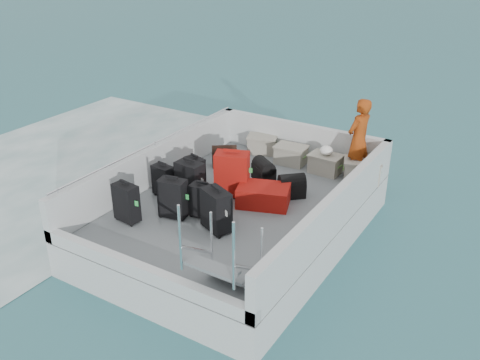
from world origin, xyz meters
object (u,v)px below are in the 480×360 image
object	(u,v)px
suitcase_6	(216,211)
crate_2	(325,165)
suitcase_7	(203,201)
passenger	(358,139)
suitcase_2	(195,172)
suitcase_4	(190,181)
suitcase_5	(232,174)
suitcase_3	(173,199)
crate_0	(262,145)
crate_1	(291,155)
suitcase_0	(126,203)
suitcase_1	(163,181)
suitcase_8	(263,196)
crate_3	(362,171)

from	to	relation	value
suitcase_6	crate_2	bearing A→B (deg)	103.05
suitcase_7	crate_2	size ratio (longest dim) A/B	1.01
passenger	suitcase_2	bearing A→B (deg)	-34.52
suitcase_4	passenger	bearing A→B (deg)	52.53
suitcase_5	suitcase_3	bearing A→B (deg)	-129.46
crate_0	suitcase_5	bearing A→B (deg)	-75.58
crate_1	suitcase_6	bearing A→B (deg)	-86.34
suitcase_4	crate_2	bearing A→B (deg)	60.03
suitcase_2	suitcase_0	bearing A→B (deg)	-79.03
suitcase_4	crate_2	xyz separation A→B (m)	(1.52, 2.22, -0.17)
suitcase_5	suitcase_2	bearing A→B (deg)	160.64
suitcase_1	passenger	bearing A→B (deg)	51.44
suitcase_3	crate_0	xyz separation A→B (m)	(-0.13, 3.11, -0.16)
suitcase_7	suitcase_8	xyz separation A→B (m)	(0.61, 0.88, -0.11)
suitcase_0	crate_0	distance (m)	3.61
suitcase_4	crate_1	bearing A→B (deg)	75.76
suitcase_2	suitcase_5	bearing A→B (deg)	18.70
suitcase_2	crate_0	bearing A→B (deg)	98.78
crate_0	suitcase_1	bearing A→B (deg)	-100.59
suitcase_8	suitcase_4	bearing A→B (deg)	93.62
suitcase_8	passenger	distance (m)	2.14
suitcase_1	suitcase_3	size ratio (longest dim) A/B	0.85
suitcase_4	crate_1	distance (m)	2.40
crate_0	crate_1	xyz separation A→B (m)	(0.75, -0.20, 0.00)
suitcase_5	suitcase_1	bearing A→B (deg)	-168.33
suitcase_2	suitcase_4	world-z (taller)	suitcase_4
suitcase_0	crate_2	bearing A→B (deg)	67.46
suitcase_0	crate_3	xyz separation A→B (m)	(2.63, 3.37, -0.13)
suitcase_2	crate_2	bearing A→B (deg)	60.75
suitcase_8	suitcase_2	bearing A→B (deg)	70.62
suitcase_6	suitcase_3	bearing A→B (deg)	-153.58
suitcase_4	crate_1	world-z (taller)	suitcase_4
suitcase_7	crate_3	size ratio (longest dim) A/B	0.89
crate_1	crate_0	bearing A→B (deg)	165.27
suitcase_2	crate_3	size ratio (longest dim) A/B	0.84
suitcase_6	suitcase_1	bearing A→B (deg)	-174.28
suitcase_4	passenger	size ratio (longest dim) A/B	0.45
suitcase_6	passenger	world-z (taller)	passenger
suitcase_1	suitcase_7	size ratio (longest dim) A/B	1.00
suitcase_6	crate_3	size ratio (longest dim) A/B	1.06
suitcase_0	suitcase_8	bearing A→B (deg)	53.26
suitcase_0	suitcase_3	distance (m)	0.73
suitcase_7	suitcase_8	size ratio (longest dim) A/B	0.66
suitcase_5	crate_2	distance (m)	1.99
suitcase_8	crate_0	world-z (taller)	same
suitcase_1	crate_1	bearing A→B (deg)	70.30
suitcase_0	crate_1	distance (m)	3.59
suitcase_2	suitcase_8	world-z (taller)	suitcase_2
suitcase_1	suitcase_2	distance (m)	0.66
suitcase_3	passenger	world-z (taller)	passenger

